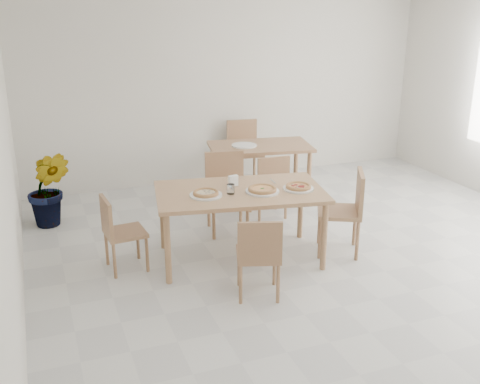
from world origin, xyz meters
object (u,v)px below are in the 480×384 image
object	(u,v)px
chair_west	(118,229)
plate_mushroom	(206,195)
pizza_mushroom	(206,193)
plate_empty	(244,145)
chair_back_s	(270,182)
potted_plant	(49,189)
chair_south	(259,252)
tumbler_b	(231,189)
pizza_pepperoni	(298,186)
plate_pepperoni	(298,188)
main_table	(240,197)
plate_margherita	(262,191)
chair_east	(348,206)
pizza_margherita	(262,189)
napkin_holder	(233,182)
tumbler_a	(235,181)
second_table	(260,152)
chair_back_n	(244,147)
chair_north	(226,186)

from	to	relation	value
chair_west	plate_mushroom	world-z (taller)	plate_mushroom
pizza_mushroom	plate_empty	distance (m)	1.97
chair_back_s	potted_plant	size ratio (longest dim) A/B	0.88
chair_south	tumbler_b	distance (m)	0.84
pizza_pepperoni	plate_pepperoni	bearing A→B (deg)	180.00
main_table	plate_margherita	bearing A→B (deg)	-24.41
chair_east	potted_plant	xyz separation A→B (m)	(-2.88, 1.89, -0.06)
potted_plant	plate_empty	bearing A→B (deg)	-0.06
plate_pepperoni	pizza_pepperoni	bearing A→B (deg)	0.00
potted_plant	chair_back_s	bearing A→B (deg)	-15.47
chair_east	tumbler_b	world-z (taller)	chair_east
pizza_margherita	pizza_pepperoni	xyz separation A→B (m)	(0.37, -0.05, 0.00)
chair_south	plate_mushroom	xyz separation A→B (m)	(-0.23, 0.79, 0.30)
napkin_holder	chair_back_s	bearing A→B (deg)	35.03
pizza_pepperoni	tumbler_a	bearing A→B (deg)	146.11
chair_east	plate_margherita	world-z (taller)	chair_east
pizza_pepperoni	tumbler_b	size ratio (longest dim) A/B	3.26
tumbler_a	plate_mushroom	bearing A→B (deg)	-149.53
plate_pepperoni	chair_back_s	bearing A→B (deg)	80.39
second_table	plate_empty	distance (m)	0.24
chair_south	potted_plant	distance (m)	2.96
main_table	plate_pepperoni	size ratio (longest dim) A/B	5.83
chair_west	pizza_margherita	distance (m)	1.48
chair_south	pizza_pepperoni	distance (m)	1.01
tumbler_b	plate_empty	distance (m)	1.88
main_table	plate_pepperoni	xyz separation A→B (m)	(0.56, -0.18, 0.08)
chair_back_n	chair_east	bearing A→B (deg)	-81.61
chair_south	plate_margherita	world-z (taller)	chair_south
potted_plant	plate_pepperoni	bearing A→B (deg)	-37.83
napkin_holder	second_table	size ratio (longest dim) A/B	0.09
pizza_mushroom	plate_empty	bearing A→B (deg)	57.83
chair_east	plate_mushroom	size ratio (longest dim) A/B	2.81
chair_east	pizza_pepperoni	size ratio (longest dim) A/B	2.75
chair_back_n	potted_plant	size ratio (longest dim) A/B	0.99
main_table	napkin_holder	distance (m)	0.18
chair_east	tumbler_a	world-z (taller)	chair_east
napkin_holder	potted_plant	bearing A→B (deg)	127.88
tumbler_b	pizza_margherita	bearing A→B (deg)	-11.34
pizza_pepperoni	chair_back_n	size ratio (longest dim) A/B	0.36
chair_north	chair_back_n	xyz separation A→B (m)	(0.84, 1.59, -0.00)
chair_west	tumbler_b	world-z (taller)	tumbler_b
chair_west	tumbler_b	bearing A→B (deg)	-107.80
chair_west	plate_empty	world-z (taller)	plate_empty
main_table	chair_back_s	xyz separation A→B (m)	(0.75, 0.94, -0.21)
plate_mushroom	plate_empty	distance (m)	1.97
pizza_pepperoni	chair_back_s	bearing A→B (deg)	80.39
pizza_pepperoni	tumbler_b	xyz separation A→B (m)	(-0.69, 0.11, 0.02)
pizza_mushroom	napkin_holder	xyz separation A→B (m)	(0.34, 0.16, 0.03)
chair_east	tumbler_b	distance (m)	1.27
chair_west	pizza_pepperoni	distance (m)	1.84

